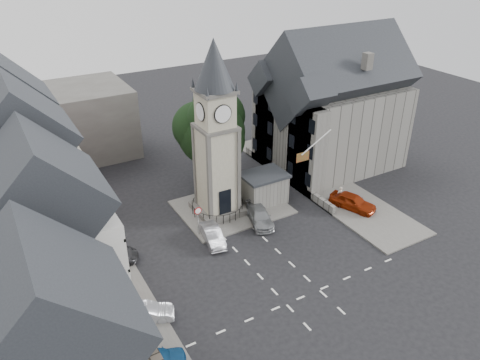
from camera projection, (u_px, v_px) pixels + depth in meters
ground at (263, 257)px, 38.44m from camera, size 120.00×120.00×0.00m
pavement_west at (91, 264)px, 37.51m from camera, size 6.00×30.00×0.14m
pavement_east at (318, 181)px, 49.79m from camera, size 6.00×26.00×0.14m
central_island at (232, 207)px, 45.18m from camera, size 10.00×8.00×0.16m
road_markings at (303, 297)px, 34.24m from camera, size 20.00×8.00×0.01m
clock_tower at (216, 133)px, 40.71m from camera, size 4.86×4.86×16.25m
stone_shelter at (264, 188)px, 45.55m from camera, size 4.30×3.30×3.08m
town_tree at (211, 123)px, 45.96m from camera, size 7.20×7.20×10.80m
warning_sign_post at (198, 216)px, 40.23m from camera, size 0.70×0.19×2.85m
terrace_pink at (16, 153)px, 40.75m from camera, size 8.10×7.60×12.80m
terrace_cream at (30, 192)px, 34.64m from camera, size 8.10×7.60×12.80m
terrace_tudor at (52, 253)px, 28.71m from camera, size 8.10×7.60×12.00m
backdrop_west at (41, 128)px, 52.68m from camera, size 20.00×10.00×8.00m
east_building at (331, 112)px, 50.74m from camera, size 14.40×11.40×12.60m
east_boundary_wall at (285, 177)px, 49.91m from camera, size 0.40×16.00×0.90m
flagpole at (316, 142)px, 41.71m from camera, size 3.68×0.10×2.74m
car_west_blue at (156, 359)px, 28.52m from camera, size 3.88×2.42×1.23m
car_west_silver at (146, 313)px, 31.94m from camera, size 4.06×2.68×1.26m
car_west_grey at (110, 257)px, 37.44m from camera, size 4.84×3.25×1.23m
car_island_silver at (212, 235)px, 40.01m from camera, size 2.01×4.14×1.31m
car_island_east at (260, 216)px, 42.67m from camera, size 2.98×4.80×1.30m
car_east_red at (353, 202)px, 44.73m from camera, size 3.33×4.86×1.54m
pedestrian at (340, 195)px, 45.74m from camera, size 0.63×0.42×1.73m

